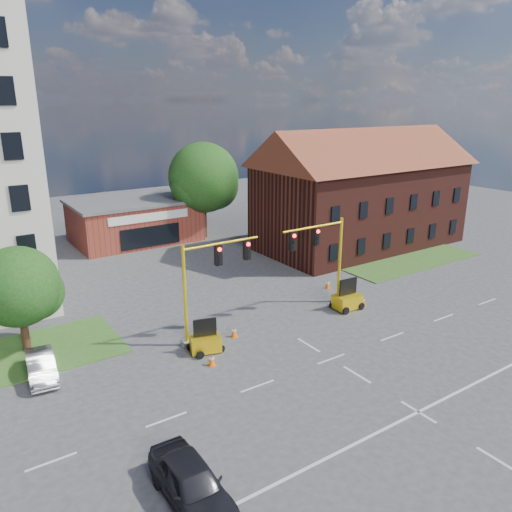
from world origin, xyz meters
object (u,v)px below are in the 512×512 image
object	(u,v)px
signal_mast_east	(322,254)
pickup_white	(320,247)
signal_mast_west	(210,278)
sedan_dark	(192,483)
trailer_east	(347,300)
trailer_west	(205,342)

from	to	relation	value
signal_mast_east	pickup_white	world-z (taller)	signal_mast_east
signal_mast_west	pickup_white	world-z (taller)	signal_mast_west
sedan_dark	trailer_east	bearing A→B (deg)	30.62
signal_mast_east	trailer_west	xyz separation A→B (m)	(-9.81, -1.29, -3.31)
pickup_white	signal_mast_east	bearing A→B (deg)	137.98
trailer_west	sedan_dark	size ratio (longest dim) A/B	0.42
signal_mast_west	signal_mast_east	distance (m)	8.71
trailer_east	signal_mast_east	bearing A→B (deg)	138.28
trailer_west	pickup_white	xyz separation A→B (m)	(17.89, 10.67, 0.21)
signal_mast_west	pickup_white	bearing A→B (deg)	29.19
signal_mast_east	sedan_dark	bearing A→B (deg)	-144.77
signal_mast_west	signal_mast_east	xyz separation A→B (m)	(8.71, 0.00, 0.00)
trailer_east	signal_mast_west	bearing A→B (deg)	175.63
signal_mast_east	trailer_east	world-z (taller)	signal_mast_east
pickup_white	trailer_east	bearing A→B (deg)	146.33
trailer_west	pickup_white	world-z (taller)	trailer_west
signal_mast_east	sedan_dark	xyz separation A→B (m)	(-15.57, -11.00, -3.12)
signal_mast_west	signal_mast_east	world-z (taller)	same
signal_mast_west	sedan_dark	bearing A→B (deg)	-121.96
trailer_east	pickup_white	distance (m)	12.65
trailer_west	trailer_east	bearing A→B (deg)	16.79
pickup_white	trailer_west	bearing A→B (deg)	119.54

